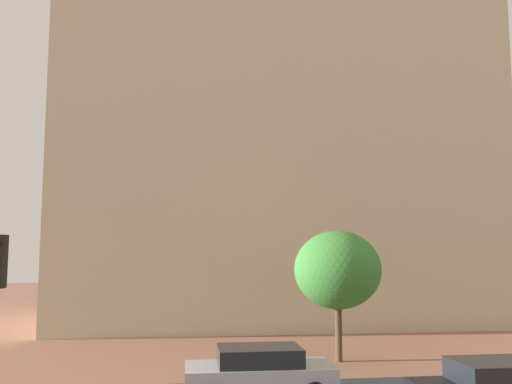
% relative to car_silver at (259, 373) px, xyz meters
% --- Properties ---
extents(landmark_building, '(24.82, 11.65, 36.41)m').
position_rel_car_silver_xyz_m(landmark_building, '(3.49, 16.80, 10.88)').
color(landmark_building, beige).
rests_on(landmark_building, ground_plane).
extents(car_silver, '(4.19, 2.03, 1.44)m').
position_rel_car_silver_xyz_m(car_silver, '(0.00, 0.00, 0.00)').
color(car_silver, '#B2B2BC').
rests_on(car_silver, ground_plane).
extents(tree_curb_far, '(3.33, 3.33, 4.93)m').
position_rel_car_silver_xyz_m(tree_curb_far, '(3.66, 4.72, 2.73)').
color(tree_curb_far, '#4C3823').
rests_on(tree_curb_far, ground_plane).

